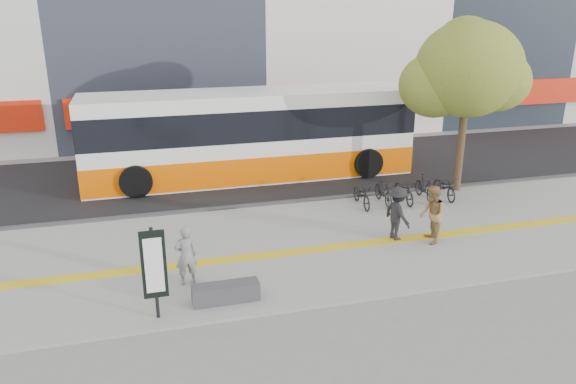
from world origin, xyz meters
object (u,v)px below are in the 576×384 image
object	(u,v)px
bus	(250,137)
pedestrian_tan	(432,215)
seated_woman	(186,255)
bench	(226,293)
signboard	(154,266)
street_tree	(466,71)
pedestrian_dark	(397,213)

from	to	relation	value
bus	pedestrian_tan	distance (m)	8.79
bus	seated_woman	bearing A→B (deg)	-111.79
bench	bus	size ratio (longest dim) A/B	0.12
bench	signboard	bearing A→B (deg)	-169.19
signboard	street_tree	xyz separation A→B (m)	(11.38, 6.33, 3.15)
bus	pedestrian_tan	world-z (taller)	bus
bench	pedestrian_tan	size ratio (longest dim) A/B	0.92
street_tree	pedestrian_tan	bearing A→B (deg)	-128.58
street_tree	seated_woman	size ratio (longest dim) A/B	4.05
street_tree	pedestrian_dark	size ratio (longest dim) A/B	3.86
bench	bus	bearing A→B (deg)	74.87
bench	pedestrian_dark	bearing A→B (deg)	22.41
bench	pedestrian_tan	distance (m)	6.69
pedestrian_tan	signboard	bearing A→B (deg)	-61.04
seated_woman	pedestrian_tan	world-z (taller)	pedestrian_tan
pedestrian_tan	pedestrian_dark	xyz separation A→B (m)	(-0.87, 0.48, -0.05)
bus	pedestrian_tan	bearing A→B (deg)	-64.36
bus	street_tree	bearing A→B (deg)	-27.21
bench	seated_woman	bearing A→B (deg)	125.12
street_tree	bus	world-z (taller)	street_tree
pedestrian_tan	pedestrian_dark	bearing A→B (deg)	-104.72
bus	pedestrian_dark	xyz separation A→B (m)	(2.92, -7.41, -0.80)
bench	bus	world-z (taller)	bus
bench	seated_woman	xyz separation A→B (m)	(-0.80, 1.14, 0.55)
seated_woman	signboard	bearing A→B (deg)	51.86
signboard	street_tree	bearing A→B (deg)	29.07
pedestrian_dark	pedestrian_tan	bearing A→B (deg)	-130.12
street_tree	bus	distance (m)	8.53
street_tree	seated_woman	bearing A→B (deg)	-155.22
bus	pedestrian_dark	size ratio (longest dim) A/B	7.98
street_tree	pedestrian_tan	size ratio (longest dim) A/B	3.64
signboard	bus	distance (m)	10.87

